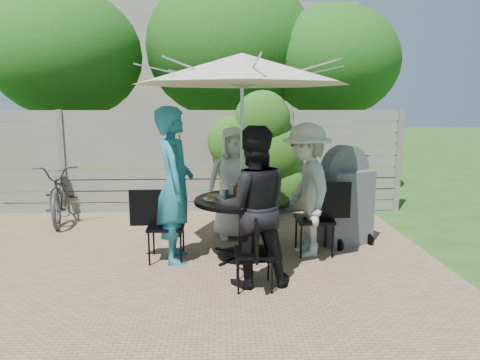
{
  "coord_description": "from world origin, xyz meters",
  "views": [
    {
      "loc": [
        0.8,
        -4.58,
        1.96
      ],
      "look_at": [
        1.03,
        0.86,
        0.98
      ],
      "focal_mm": 32.0,
      "sensor_mm": 36.0,
      "label": 1
    }
  ],
  "objects_px": {
    "person_left": "(175,186)",
    "person_front": "(252,207)",
    "plate_front": "(246,203)",
    "chair_right": "(315,233)",
    "coffee_cup": "(247,190)",
    "person_back": "(234,183)",
    "plate_back": "(238,191)",
    "patio_table": "(242,217)",
    "umbrella": "(242,69)",
    "chair_back": "(233,218)",
    "bbq_grill": "(343,199)",
    "chair_front": "(254,267)",
    "glass_back": "(231,189)",
    "plate_right": "(270,196)",
    "glass_right": "(261,191)",
    "person_right": "(306,190)",
    "plate_left": "(213,197)",
    "plate_extra": "(260,201)",
    "glass_left": "(222,195)",
    "bicycle": "(61,191)",
    "syrup_jug": "(237,192)",
    "chair_left": "(165,240)"
  },
  "relations": [
    {
      "from": "plate_back",
      "to": "bicycle",
      "type": "height_order",
      "value": "bicycle"
    },
    {
      "from": "chair_right",
      "to": "plate_extra",
      "type": "height_order",
      "value": "chair_right"
    },
    {
      "from": "chair_back",
      "to": "person_right",
      "type": "distance_m",
      "value": 1.41
    },
    {
      "from": "plate_left",
      "to": "glass_left",
      "type": "bearing_deg",
      "value": -41.14
    },
    {
      "from": "chair_right",
      "to": "coffee_cup",
      "type": "distance_m",
      "value": 1.05
    },
    {
      "from": "plate_back",
      "to": "plate_left",
      "type": "xyz_separation_m",
      "value": [
        -0.33,
        -0.39,
        0.0
      ]
    },
    {
      "from": "person_front",
      "to": "glass_right",
      "type": "xyz_separation_m",
      "value": [
        0.18,
        0.95,
        -0.02
      ]
    },
    {
      "from": "person_front",
      "to": "plate_front",
      "type": "height_order",
      "value": "person_front"
    },
    {
      "from": "glass_left",
      "to": "syrup_jug",
      "type": "xyz_separation_m",
      "value": [
        0.18,
        0.17,
        0.01
      ]
    },
    {
      "from": "chair_back",
      "to": "person_back",
      "type": "bearing_deg",
      "value": -2.55
    },
    {
      "from": "umbrella",
      "to": "person_left",
      "type": "height_order",
      "value": "umbrella"
    },
    {
      "from": "glass_back",
      "to": "chair_back",
      "type": "bearing_deg",
      "value": 86.71
    },
    {
      "from": "chair_left",
      "to": "plate_front",
      "type": "height_order",
      "value": "chair_left"
    },
    {
      "from": "patio_table",
      "to": "bicycle",
      "type": "relative_size",
      "value": 0.68
    },
    {
      "from": "plate_extra",
      "to": "glass_right",
      "type": "xyz_separation_m",
      "value": [
        0.04,
        0.41,
        0.05
      ]
    },
    {
      "from": "patio_table",
      "to": "glass_left",
      "type": "distance_m",
      "value": 0.41
    },
    {
      "from": "person_left",
      "to": "plate_extra",
      "type": "bearing_deg",
      "value": -106.54
    },
    {
      "from": "plate_right",
      "to": "glass_back",
      "type": "bearing_deg",
      "value": 155.94
    },
    {
      "from": "patio_table",
      "to": "bicycle",
      "type": "height_order",
      "value": "bicycle"
    },
    {
      "from": "coffee_cup",
      "to": "bbq_grill",
      "type": "xyz_separation_m",
      "value": [
        1.36,
        0.3,
        -0.2
      ]
    },
    {
      "from": "plate_right",
      "to": "glass_back",
      "type": "xyz_separation_m",
      "value": [
        -0.49,
        0.22,
        0.05
      ]
    },
    {
      "from": "coffee_cup",
      "to": "chair_back",
      "type": "bearing_deg",
      "value": 102.82
    },
    {
      "from": "umbrella",
      "to": "syrup_jug",
      "type": "relative_size",
      "value": 17.8
    },
    {
      "from": "person_back",
      "to": "plate_back",
      "type": "relative_size",
      "value": 6.32
    },
    {
      "from": "person_left",
      "to": "plate_extra",
      "type": "relative_size",
      "value": 8.03
    },
    {
      "from": "chair_right",
      "to": "glass_back",
      "type": "relative_size",
      "value": 6.89
    },
    {
      "from": "umbrella",
      "to": "person_back",
      "type": "relative_size",
      "value": 1.73
    },
    {
      "from": "plate_left",
      "to": "plate_front",
      "type": "distance_m",
      "value": 0.51
    },
    {
      "from": "chair_back",
      "to": "plate_back",
      "type": "relative_size",
      "value": 3.29
    },
    {
      "from": "glass_left",
      "to": "syrup_jug",
      "type": "height_order",
      "value": "syrup_jug"
    },
    {
      "from": "person_left",
      "to": "person_front",
      "type": "bearing_deg",
      "value": -135.0
    },
    {
      "from": "glass_left",
      "to": "bbq_grill",
      "type": "distance_m",
      "value": 1.83
    },
    {
      "from": "patio_table",
      "to": "person_front",
      "type": "height_order",
      "value": "person_front"
    },
    {
      "from": "person_back",
      "to": "chair_back",
      "type": "bearing_deg",
      "value": 90.31
    },
    {
      "from": "plate_left",
      "to": "bicycle",
      "type": "height_order",
      "value": "bicycle"
    },
    {
      "from": "chair_right",
      "to": "plate_extra",
      "type": "relative_size",
      "value": 4.02
    },
    {
      "from": "person_left",
      "to": "glass_right",
      "type": "xyz_separation_m",
      "value": [
        1.08,
        0.2,
        -0.11
      ]
    },
    {
      "from": "chair_back",
      "to": "plate_back",
      "type": "distance_m",
      "value": 0.81
    },
    {
      "from": "chair_back",
      "to": "glass_back",
      "type": "height_order",
      "value": "glass_back"
    },
    {
      "from": "syrup_jug",
      "to": "coffee_cup",
      "type": "height_order",
      "value": "syrup_jug"
    },
    {
      "from": "chair_left",
      "to": "plate_left",
      "type": "distance_m",
      "value": 0.8
    },
    {
      "from": "person_front",
      "to": "syrup_jug",
      "type": "bearing_deg",
      "value": -86.1
    },
    {
      "from": "person_left",
      "to": "chair_right",
      "type": "relative_size",
      "value": 2.0
    },
    {
      "from": "person_right",
      "to": "plate_left",
      "type": "xyz_separation_m",
      "value": [
        -1.19,
        -0.11,
        -0.06
      ]
    },
    {
      "from": "person_left",
      "to": "plate_front",
      "type": "relative_size",
      "value": 7.42
    },
    {
      "from": "plate_extra",
      "to": "glass_back",
      "type": "height_order",
      "value": "glass_back"
    },
    {
      "from": "umbrella",
      "to": "coffee_cup",
      "type": "bearing_deg",
      "value": 70.67
    },
    {
      "from": "chair_front",
      "to": "glass_back",
      "type": "xyz_separation_m",
      "value": [
        -0.21,
        1.21,
        0.6
      ]
    },
    {
      "from": "chair_right",
      "to": "bbq_grill",
      "type": "distance_m",
      "value": 0.74
    },
    {
      "from": "person_back",
      "to": "glass_right",
      "type": "relative_size",
      "value": 11.73
    }
  ]
}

